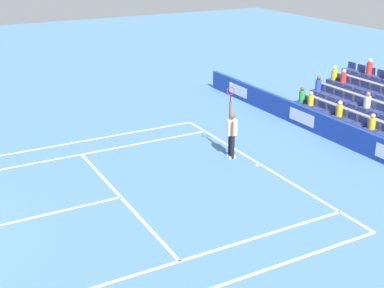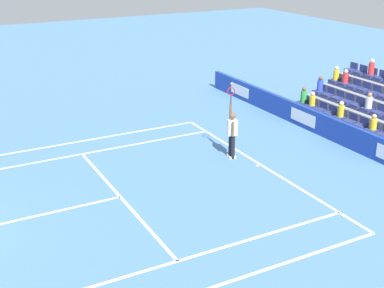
% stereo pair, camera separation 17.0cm
% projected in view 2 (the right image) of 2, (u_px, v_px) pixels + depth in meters
% --- Properties ---
extents(line_baseline, '(10.97, 0.10, 0.01)m').
position_uv_depth(line_baseline, '(261.00, 165.00, 19.28)').
color(line_baseline, white).
rests_on(line_baseline, ground).
extents(line_service, '(8.23, 0.10, 0.01)m').
position_uv_depth(line_service, '(120.00, 197.00, 16.87)').
color(line_service, white).
rests_on(line_service, ground).
extents(line_centre_service, '(0.10, 6.40, 0.01)m').
position_uv_depth(line_centre_service, '(18.00, 220.00, 15.47)').
color(line_centre_service, white).
rests_on(line_centre_service, ground).
extents(line_singles_sideline_left, '(0.10, 11.89, 0.01)m').
position_uv_depth(line_singles_sideline_left, '(71.00, 156.00, 20.06)').
color(line_singles_sideline_left, white).
rests_on(line_singles_sideline_left, ground).
extents(line_singles_sideline_right, '(0.10, 11.89, 0.01)m').
position_uv_depth(line_singles_sideline_right, '(161.00, 266.00, 13.29)').
color(line_singles_sideline_right, white).
rests_on(line_singles_sideline_right, ground).
extents(line_doubles_sideline_left, '(0.10, 11.89, 0.01)m').
position_uv_depth(line_doubles_sideline_left, '(61.00, 145.00, 21.18)').
color(line_doubles_sideline_left, white).
rests_on(line_doubles_sideline_left, ground).
extents(line_centre_mark, '(0.10, 0.20, 0.01)m').
position_uv_depth(line_centre_mark, '(259.00, 165.00, 19.23)').
color(line_centre_mark, white).
rests_on(line_centre_mark, ground).
extents(sponsor_barrier, '(20.25, 0.22, 0.95)m').
position_uv_depth(sponsor_barrier, '(346.00, 135.00, 20.90)').
color(sponsor_barrier, '#193899').
rests_on(sponsor_barrier, ground).
extents(tennis_player, '(0.51, 0.40, 2.85)m').
position_uv_depth(tennis_player, '(232.00, 133.00, 19.61)').
color(tennis_player, black).
rests_on(tennis_player, ground).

